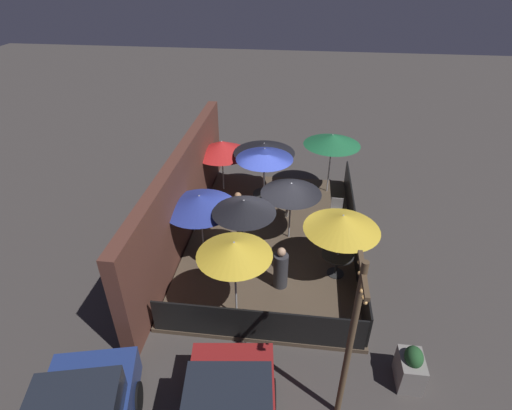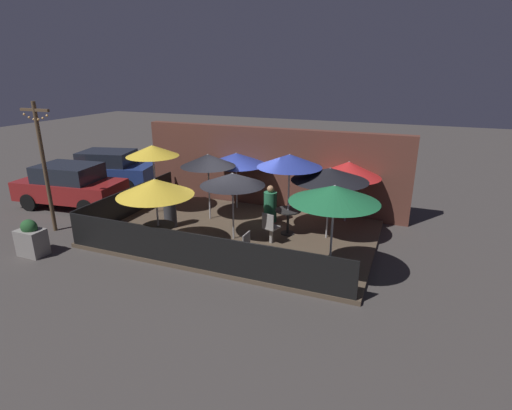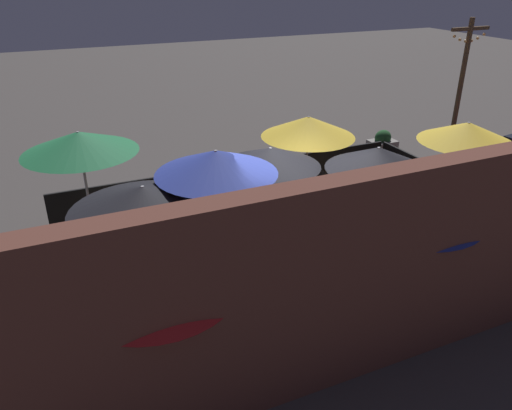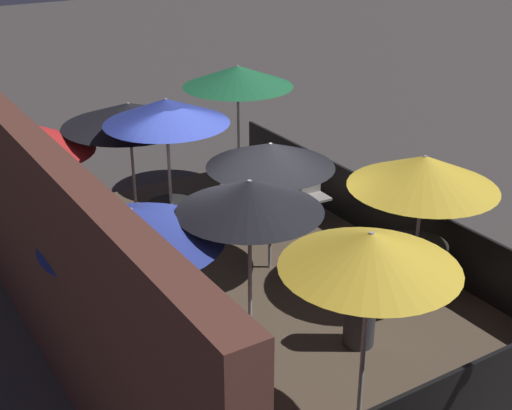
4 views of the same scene
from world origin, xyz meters
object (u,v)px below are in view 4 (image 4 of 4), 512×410
at_px(patio_umbrella_8, 271,155).
at_px(patron_1, 149,250).
at_px(dining_table_1, 172,213).
at_px(patio_chair_1, 314,194).
at_px(dining_table_0, 416,253).
at_px(patio_umbrella_0, 424,172).
at_px(patio_umbrella_5, 371,251).
at_px(patio_umbrella_7, 129,114).
at_px(patio_umbrella_6, 250,196).
at_px(patio_umbrella_1, 166,111).
at_px(patron_0, 361,304).
at_px(patio_umbrella_3, 238,76).
at_px(patio_umbrella_2, 131,225).
at_px(patio_umbrella_4, 27,138).
at_px(patio_chair_0, 229,211).

xyz_separation_m(patio_umbrella_8, patron_1, (0.53, 1.76, -1.30)).
height_order(dining_table_1, patron_1, patron_1).
xyz_separation_m(patio_umbrella_8, patio_chair_1, (0.97, -1.55, -1.32)).
bearing_deg(dining_table_0, patio_umbrella_0, 0.00).
relative_size(dining_table_0, patron_1, 0.73).
bearing_deg(patio_umbrella_5, patio_umbrella_7, -0.49).
distance_m(patio_umbrella_6, dining_table_1, 3.19).
bearing_deg(patio_umbrella_7, patio_umbrella_6, 178.00).
bearing_deg(patio_umbrella_1, patron_0, -166.99).
xyz_separation_m(patio_umbrella_6, patio_umbrella_8, (1.46, -1.24, -0.18)).
bearing_deg(patio_umbrella_7, patio_umbrella_1, -173.61).
height_order(patio_umbrella_0, patio_chair_1, patio_umbrella_0).
bearing_deg(patio_umbrella_3, patron_0, 165.13).
xyz_separation_m(patio_umbrella_1, patron_1, (-0.86, 0.79, -1.75)).
distance_m(patio_umbrella_1, patio_chair_1, 3.11).
relative_size(dining_table_0, patron_0, 0.69).
height_order(patio_umbrella_7, dining_table_1, patio_umbrella_7).
xyz_separation_m(patio_umbrella_3, patio_umbrella_6, (-4.63, 2.57, -0.14)).
xyz_separation_m(patio_umbrella_1, patron_0, (-3.68, -0.85, -1.71)).
relative_size(patio_umbrella_2, dining_table_1, 2.76).
bearing_deg(patron_1, patio_umbrella_8, -34.00).
height_order(patio_umbrella_5, patio_chair_1, patio_umbrella_5).
distance_m(patio_umbrella_4, patio_umbrella_8, 3.94).
xyz_separation_m(patio_umbrella_2, patron_1, (1.60, -0.85, -1.28)).
height_order(patio_umbrella_3, patio_chair_0, patio_umbrella_3).
bearing_deg(patio_chair_0, patio_umbrella_5, 92.53).
bearing_deg(patio_umbrella_5, dining_table_0, -53.58).
distance_m(patio_umbrella_0, patio_umbrella_2, 4.09).
relative_size(patio_umbrella_2, patio_chair_0, 2.30).
distance_m(patio_umbrella_7, patio_umbrella_8, 2.80).
height_order(dining_table_1, patio_chair_1, patio_chair_1).
height_order(patio_umbrella_2, dining_table_1, patio_umbrella_2).
bearing_deg(patron_1, patio_umbrella_1, 30.45).
xyz_separation_m(patio_umbrella_2, patio_umbrella_8, (1.07, -2.60, 0.01)).
distance_m(dining_table_0, dining_table_1, 3.86).
bearing_deg(patio_umbrella_8, patio_umbrella_5, 161.92).
bearing_deg(patio_umbrella_3, patio_umbrella_7, 103.91).
relative_size(patio_umbrella_5, patio_umbrella_7, 1.07).
bearing_deg(patio_umbrella_0, patio_umbrella_1, 38.80).
bearing_deg(patron_1, patio_chair_1, -9.59).
distance_m(patio_umbrella_0, patron_1, 4.07).
distance_m(patio_umbrella_4, dining_table_0, 6.23).
xyz_separation_m(patio_umbrella_1, patio_chair_1, (-0.42, -2.52, -1.78)).
height_order(patio_umbrella_6, patio_umbrella_7, patio_umbrella_6).
xyz_separation_m(dining_table_1, patron_0, (-3.68, -0.85, -0.03)).
xyz_separation_m(patio_umbrella_7, patio_chair_0, (-1.43, -1.04, -1.45)).
height_order(patio_umbrella_2, patio_umbrella_7, patio_umbrella_7).
bearing_deg(dining_table_0, patio_umbrella_7, 31.36).
bearing_deg(patio_umbrella_2, patio_chair_0, -48.93).
height_order(patio_chair_0, patio_chair_1, patio_chair_0).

